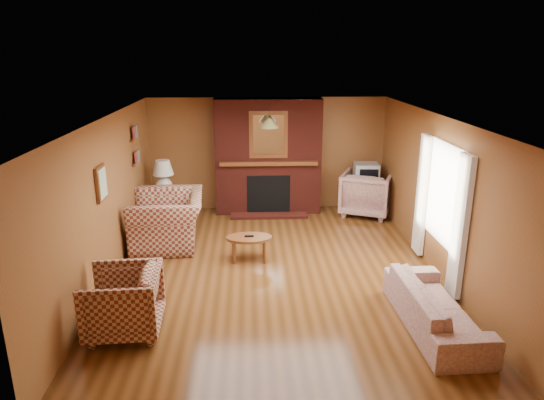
{
  "coord_description": "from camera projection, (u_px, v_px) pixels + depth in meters",
  "views": [
    {
      "loc": [
        -0.39,
        -6.95,
        3.33
      ],
      "look_at": [
        -0.03,
        0.6,
        0.99
      ],
      "focal_mm": 32.0,
      "sensor_mm": 36.0,
      "label": 1
    }
  ],
  "objects": [
    {
      "name": "wall_back",
      "position": [
        268.0,
        154.0,
        10.38
      ],
      "size": [
        6.5,
        0.0,
        6.5
      ],
      "primitive_type": "plane",
      "rotation": [
        1.57,
        0.0,
        0.0
      ],
      "color": "brown",
      "rests_on": "floor"
    },
    {
      "name": "fireplace",
      "position": [
        268.0,
        158.0,
        10.13
      ],
      "size": [
        2.2,
        0.82,
        2.4
      ],
      "color": "#521912",
      "rests_on": "floor"
    },
    {
      "name": "table_lamp",
      "position": [
        163.0,
        175.0,
        9.59
      ],
      "size": [
        0.42,
        0.42,
        0.68
      ],
      "color": "silver",
      "rests_on": "side_table"
    },
    {
      "name": "window_right",
      "position": [
        441.0,
        205.0,
        7.22
      ],
      "size": [
        0.1,
        1.85,
        2.0
      ],
      "color": "beige",
      "rests_on": "wall_right"
    },
    {
      "name": "pendant_light",
      "position": [
        269.0,
        123.0,
        9.24
      ],
      "size": [
        0.36,
        0.36,
        0.48
      ],
      "color": "black",
      "rests_on": "ceiling"
    },
    {
      "name": "ceiling",
      "position": [
        276.0,
        118.0,
        6.92
      ],
      "size": [
        6.5,
        6.5,
        0.0
      ],
      "primitive_type": "plane",
      "rotation": [
        3.14,
        0.0,
        0.0
      ],
      "color": "white",
      "rests_on": "wall_back"
    },
    {
      "name": "crt_tv",
      "position": [
        366.0,
        174.0,
        10.14
      ],
      "size": [
        0.54,
        0.53,
        0.46
      ],
      "color": "#AFB2B7",
      "rests_on": "tv_stand"
    },
    {
      "name": "bookshelf",
      "position": [
        137.0,
        145.0,
        8.84
      ],
      "size": [
        0.09,
        0.55,
        0.71
      ],
      "color": "brown",
      "rests_on": "wall_left"
    },
    {
      "name": "floral_sofa",
      "position": [
        436.0,
        307.0,
        6.02
      ],
      "size": [
        0.8,
        1.93,
        0.56
      ],
      "primitive_type": "imported",
      "rotation": [
        0.0,
        0.0,
        1.6
      ],
      "color": "beige",
      "rests_on": "floor"
    },
    {
      "name": "botanical_print",
      "position": [
        101.0,
        183.0,
        6.78
      ],
      "size": [
        0.05,
        0.4,
        0.5
      ],
      "color": "brown",
      "rests_on": "wall_left"
    },
    {
      "name": "wall_left",
      "position": [
        107.0,
        201.0,
        7.17
      ],
      "size": [
        0.0,
        6.5,
        6.5
      ],
      "primitive_type": "plane",
      "rotation": [
        1.57,
        0.0,
        1.57
      ],
      "color": "brown",
      "rests_on": "floor"
    },
    {
      "name": "wall_front",
      "position": [
        297.0,
        308.0,
        4.18
      ],
      "size": [
        6.5,
        0.0,
        6.5
      ],
      "primitive_type": "plane",
      "rotation": [
        -1.57,
        0.0,
        0.0
      ],
      "color": "brown",
      "rests_on": "floor"
    },
    {
      "name": "coffee_table",
      "position": [
        249.0,
        240.0,
        7.95
      ],
      "size": [
        0.75,
        0.46,
        0.43
      ],
      "color": "brown",
      "rests_on": "floor"
    },
    {
      "name": "wall_right",
      "position": [
        439.0,
        196.0,
        7.39
      ],
      "size": [
        0.0,
        6.5,
        6.5
      ],
      "primitive_type": "plane",
      "rotation": [
        1.57,
        0.0,
        -1.57
      ],
      "color": "brown",
      "rests_on": "floor"
    },
    {
      "name": "side_table",
      "position": [
        166.0,
        207.0,
        9.79
      ],
      "size": [
        0.44,
        0.44,
        0.58
      ],
      "primitive_type": "cube",
      "rotation": [
        0.0,
        0.0,
        -0.01
      ],
      "color": "brown",
      "rests_on": "floor"
    },
    {
      "name": "plaid_loveseat",
      "position": [
        168.0,
        220.0,
        8.57
      ],
      "size": [
        1.34,
        1.51,
        0.92
      ],
      "primitive_type": "imported",
      "rotation": [
        0.0,
        0.0,
        -1.49
      ],
      "color": "maroon",
      "rests_on": "floor"
    },
    {
      "name": "floral_armchair",
      "position": [
        367.0,
        193.0,
        10.16
      ],
      "size": [
        1.3,
        1.32,
        0.92
      ],
      "primitive_type": "imported",
      "rotation": [
        0.0,
        0.0,
        2.74
      ],
      "color": "beige",
      "rests_on": "floor"
    },
    {
      "name": "plaid_armchair",
      "position": [
        123.0,
        302.0,
        5.88
      ],
      "size": [
        0.94,
        0.91,
        0.82
      ],
      "primitive_type": "imported",
      "rotation": [
        0.0,
        0.0,
        -1.52
      ],
      "color": "maroon",
      "rests_on": "floor"
    },
    {
      "name": "floor",
      "position": [
        276.0,
        271.0,
        7.64
      ],
      "size": [
        6.5,
        6.5,
        0.0
      ],
      "primitive_type": "plane",
      "color": "#4C2A10",
      "rests_on": "ground"
    },
    {
      "name": "tv_stand",
      "position": [
        365.0,
        199.0,
        10.31
      ],
      "size": [
        0.58,
        0.53,
        0.62
      ],
      "primitive_type": "cube",
      "rotation": [
        0.0,
        0.0,
        0.02
      ],
      "color": "black",
      "rests_on": "floor"
    }
  ]
}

